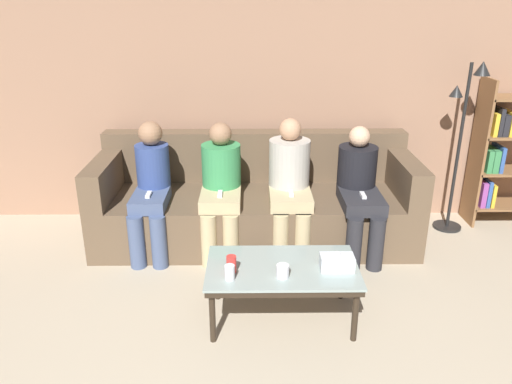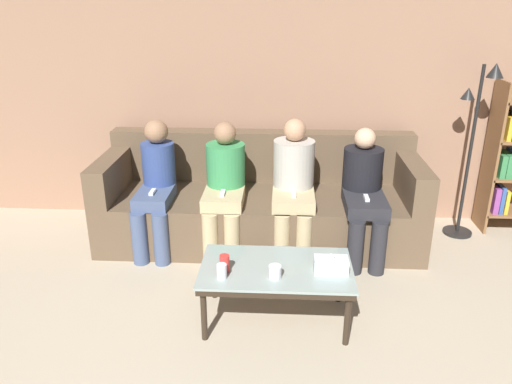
{
  "view_description": "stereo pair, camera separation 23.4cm",
  "coord_description": "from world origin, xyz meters",
  "px_view_note": "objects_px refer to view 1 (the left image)",
  "views": [
    {
      "loc": [
        -0.04,
        -0.51,
        2.08
      ],
      "look_at": [
        0.0,
        2.99,
        0.7
      ],
      "focal_mm": 35.0,
      "sensor_mm": 36.0,
      "label": 1
    },
    {
      "loc": [
        0.19,
        -0.51,
        2.08
      ],
      "look_at": [
        0.0,
        2.99,
        0.7
      ],
      "focal_mm": 35.0,
      "sensor_mm": 36.0,
      "label": 2
    }
  ],
  "objects_px": {
    "seated_person_right_end": "(359,187)",
    "seated_person_mid_right": "(290,181)",
    "standing_lamp": "(463,130)",
    "couch": "(255,203)",
    "cup_far_center": "(283,271)",
    "tissue_box": "(337,262)",
    "seated_person_left_end": "(151,186)",
    "cup_near_right": "(230,272)",
    "cup_near_left": "(231,264)",
    "coffee_table": "(282,271)",
    "seated_person_mid_left": "(221,184)"
  },
  "relations": [
    {
      "from": "seated_person_right_end",
      "to": "seated_person_mid_right",
      "type": "bearing_deg",
      "value": 176.06
    },
    {
      "from": "standing_lamp",
      "to": "seated_person_right_end",
      "type": "distance_m",
      "value": 1.14
    },
    {
      "from": "couch",
      "to": "cup_far_center",
      "type": "bearing_deg",
      "value": -83.44
    },
    {
      "from": "tissue_box",
      "to": "seated_person_mid_right",
      "type": "height_order",
      "value": "seated_person_mid_right"
    },
    {
      "from": "couch",
      "to": "seated_person_right_end",
      "type": "bearing_deg",
      "value": -15.76
    },
    {
      "from": "cup_far_center",
      "to": "tissue_box",
      "type": "relative_size",
      "value": 0.39
    },
    {
      "from": "seated_person_left_end",
      "to": "seated_person_right_end",
      "type": "xyz_separation_m",
      "value": [
        1.75,
        -0.01,
        -0.01
      ]
    },
    {
      "from": "cup_near_right",
      "to": "seated_person_right_end",
      "type": "height_order",
      "value": "seated_person_right_end"
    },
    {
      "from": "cup_near_left",
      "to": "seated_person_right_end",
      "type": "xyz_separation_m",
      "value": [
        1.04,
        1.1,
        0.11
      ]
    },
    {
      "from": "coffee_table",
      "to": "seated_person_mid_right",
      "type": "distance_m",
      "value": 1.1
    },
    {
      "from": "standing_lamp",
      "to": "seated_person_right_end",
      "type": "relative_size",
      "value": 1.46
    },
    {
      "from": "seated_person_left_end",
      "to": "seated_person_right_end",
      "type": "relative_size",
      "value": 1.04
    },
    {
      "from": "cup_near_right",
      "to": "seated_person_mid_right",
      "type": "bearing_deg",
      "value": 69.12
    },
    {
      "from": "cup_near_left",
      "to": "seated_person_mid_right",
      "type": "distance_m",
      "value": 1.23
    },
    {
      "from": "couch",
      "to": "seated_person_right_end",
      "type": "relative_size",
      "value": 2.61
    },
    {
      "from": "coffee_table",
      "to": "cup_near_right",
      "type": "bearing_deg",
      "value": -154.67
    },
    {
      "from": "cup_far_center",
      "to": "seated_person_left_end",
      "type": "relative_size",
      "value": 0.08
    },
    {
      "from": "cup_near_left",
      "to": "seated_person_left_end",
      "type": "xyz_separation_m",
      "value": [
        -0.71,
        1.1,
        0.13
      ]
    },
    {
      "from": "cup_near_left",
      "to": "tissue_box",
      "type": "bearing_deg",
      "value": 2.4
    },
    {
      "from": "cup_far_center",
      "to": "seated_person_right_end",
      "type": "distance_m",
      "value": 1.37
    },
    {
      "from": "seated_person_left_end",
      "to": "cup_near_left",
      "type": "bearing_deg",
      "value": -57.18
    },
    {
      "from": "cup_near_right",
      "to": "cup_far_center",
      "type": "height_order",
      "value": "cup_near_right"
    },
    {
      "from": "cup_near_right",
      "to": "seated_person_right_end",
      "type": "distance_m",
      "value": 1.59
    },
    {
      "from": "cup_near_left",
      "to": "cup_near_right",
      "type": "height_order",
      "value": "cup_near_left"
    },
    {
      "from": "coffee_table",
      "to": "cup_near_left",
      "type": "relative_size",
      "value": 8.78
    },
    {
      "from": "couch",
      "to": "cup_near_right",
      "type": "distance_m",
      "value": 1.45
    },
    {
      "from": "cup_near_right",
      "to": "seated_person_left_end",
      "type": "bearing_deg",
      "value": 120.54
    },
    {
      "from": "standing_lamp",
      "to": "seated_person_right_end",
      "type": "bearing_deg",
      "value": -157.06
    },
    {
      "from": "cup_far_center",
      "to": "couch",
      "type": "bearing_deg",
      "value": 96.56
    },
    {
      "from": "seated_person_mid_left",
      "to": "cup_near_left",
      "type": "bearing_deg",
      "value": -83.62
    },
    {
      "from": "cup_near_right",
      "to": "standing_lamp",
      "type": "relative_size",
      "value": 0.06
    },
    {
      "from": "seated_person_mid_left",
      "to": "cup_near_right",
      "type": "bearing_deg",
      "value": -84.46
    },
    {
      "from": "standing_lamp",
      "to": "seated_person_left_end",
      "type": "bearing_deg",
      "value": -171.42
    },
    {
      "from": "seated_person_left_end",
      "to": "seated_person_mid_left",
      "type": "bearing_deg",
      "value": 2.1
    },
    {
      "from": "seated_person_mid_right",
      "to": "seated_person_right_end",
      "type": "distance_m",
      "value": 0.59
    },
    {
      "from": "coffee_table",
      "to": "seated_person_mid_left",
      "type": "relative_size",
      "value": 0.91
    },
    {
      "from": "cup_far_center",
      "to": "seated_person_mid_left",
      "type": "xyz_separation_m",
      "value": [
        -0.45,
        1.19,
        0.15
      ]
    },
    {
      "from": "seated_person_mid_left",
      "to": "seated_person_right_end",
      "type": "distance_m",
      "value": 1.17
    },
    {
      "from": "standing_lamp",
      "to": "seated_person_left_end",
      "type": "height_order",
      "value": "standing_lamp"
    },
    {
      "from": "seated_person_mid_left",
      "to": "seated_person_mid_right",
      "type": "distance_m",
      "value": 0.59
    },
    {
      "from": "couch",
      "to": "seated_person_left_end",
      "type": "xyz_separation_m",
      "value": [
        -0.88,
        -0.24,
        0.26
      ]
    },
    {
      "from": "standing_lamp",
      "to": "couch",
      "type": "bearing_deg",
      "value": -174.71
    },
    {
      "from": "coffee_table",
      "to": "seated_person_mid_left",
      "type": "distance_m",
      "value": 1.17
    },
    {
      "from": "coffee_table",
      "to": "tissue_box",
      "type": "bearing_deg",
      "value": -7.16
    },
    {
      "from": "coffee_table",
      "to": "seated_person_mid_left",
      "type": "height_order",
      "value": "seated_person_mid_left"
    },
    {
      "from": "cup_near_right",
      "to": "standing_lamp",
      "type": "height_order",
      "value": "standing_lamp"
    },
    {
      "from": "couch",
      "to": "cup_near_left",
      "type": "xyz_separation_m",
      "value": [
        -0.17,
        -1.34,
        0.14
      ]
    },
    {
      "from": "couch",
      "to": "seated_person_left_end",
      "type": "relative_size",
      "value": 2.51
    },
    {
      "from": "seated_person_left_end",
      "to": "seated_person_mid_right",
      "type": "bearing_deg",
      "value": 1.67
    },
    {
      "from": "cup_far_center",
      "to": "seated_person_left_end",
      "type": "xyz_separation_m",
      "value": [
        -1.04,
        1.17,
        0.14
      ]
    }
  ]
}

